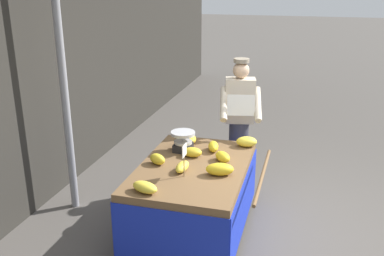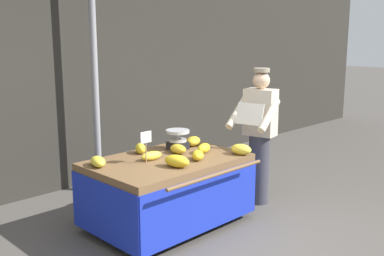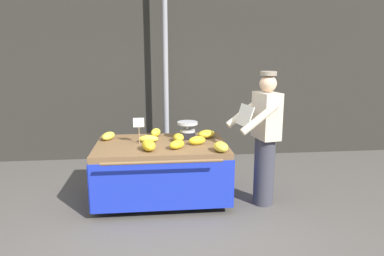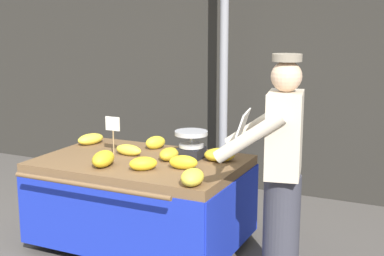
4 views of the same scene
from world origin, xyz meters
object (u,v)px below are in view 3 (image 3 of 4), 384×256
Objects in this scene: banana_bunch_6 at (197,140)px; banana_bunch_7 at (149,139)px; vendor_person at (264,139)px; banana_bunch_8 at (221,147)px; banana_bunch_1 at (206,134)px; banana_bunch_0 at (178,138)px; street_pole at (166,71)px; banana_bunch_4 at (149,145)px; banana_bunch_5 at (177,144)px; banana_cart at (162,158)px; banana_bunch_3 at (156,133)px; weighing_scale at (188,130)px; banana_bunch_2 at (108,136)px; price_sign at (139,125)px.

banana_bunch_7 is at bearing 163.21° from banana_bunch_6.
banana_bunch_8 is at bearing -162.30° from vendor_person.
banana_bunch_1 reaches higher than banana_bunch_7.
banana_bunch_8 is (0.47, -0.54, 0.01)m from banana_bunch_0.
banana_bunch_7 is 0.15× the size of vendor_person.
street_pole is 11.46× the size of banana_bunch_4.
vendor_person is at bearing 0.19° from banana_bunch_5.
banana_cart is at bearing 124.17° from banana_bunch_5.
banana_bunch_1 is at bearing 19.62° from banana_cart.
banana_bunch_3 is at bearing 100.45° from banana_cart.
banana_bunch_2 is at bearing 177.23° from weighing_scale.
street_pole is 2.05m from banana_bunch_4.
street_pole is at bearing 94.39° from banana_bunch_0.
banana_bunch_5 is at bearing -32.01° from price_sign.
banana_bunch_0 is 0.40m from banana_bunch_7.
banana_bunch_6 reaches higher than banana_bunch_0.
banana_bunch_4 is 1.45m from vendor_person.
banana_bunch_0 is at bearing 83.35° from banana_bunch_5.
banana_cart is 0.47m from banana_bunch_3.
banana_bunch_0 is 0.99× the size of banana_bunch_5.
banana_bunch_2 is 1.36× the size of banana_bunch_3.
banana_bunch_2 is at bearing 148.37° from banana_bunch_5.
banana_bunch_0 is 0.30m from banana_bunch_6.
price_sign is 0.46m from banana_bunch_3.
weighing_scale reaches higher than banana_bunch_7.
banana_bunch_3 is 0.88× the size of banana_bunch_6.
weighing_scale is 0.36m from banana_bunch_6.
banana_bunch_3 is at bearing 154.30° from vendor_person.
banana_bunch_8 is at bearing -48.75° from banana_bunch_0.
banana_bunch_7 is at bearing 91.12° from banana_bunch_4.
banana_bunch_2 reaches higher than banana_cart.
banana_bunch_2 is (-1.34, 0.05, -0.01)m from banana_bunch_1.
banana_bunch_0 is (-0.13, -0.15, -0.06)m from weighing_scale.
banana_bunch_3 is at bearing 167.23° from banana_bunch_1.
banana_bunch_6 is at bearing 125.07° from banana_bunch_8.
banana_cart is (-0.12, -1.55, -1.05)m from street_pole.
banana_bunch_1 is at bearing 34.71° from banana_bunch_4.
banana_bunch_1 is 1.28× the size of banana_bunch_3.
weighing_scale is at bearing 15.75° from banana_bunch_7.
banana_bunch_8 is at bearing -25.95° from price_sign.
price_sign is 0.40m from banana_bunch_4.
vendor_person is (0.93, -0.50, -0.02)m from weighing_scale.
banana_bunch_1 is at bearing 63.52° from banana_bunch_6.
banana_bunch_0 is at bearing -12.00° from banana_bunch_2.
price_sign is at bearing 110.57° from banana_bunch_4.
street_pole is at bearing 85.66° from banana_cart.
banana_bunch_0 is at bearing -45.45° from banana_bunch_3.
price_sign is (-0.65, -0.21, 0.13)m from weighing_scale.
banana_bunch_8 is at bearing -9.49° from banana_bunch_4.
banana_bunch_5 is 0.32m from banana_bunch_6.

